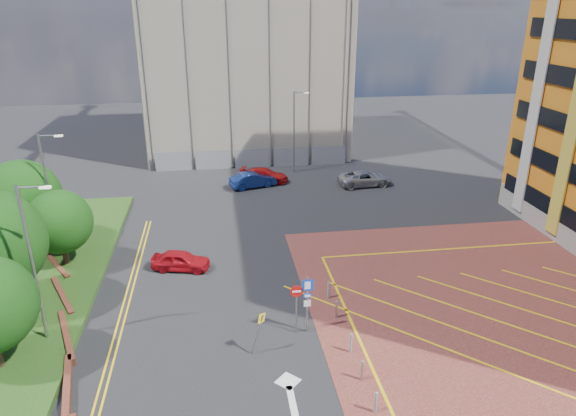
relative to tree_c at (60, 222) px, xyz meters
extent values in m
plane|color=black|center=(13.50, -10.00, -3.19)|extent=(140.00, 140.00, 0.00)
cube|color=maroon|center=(27.50, -10.00, -3.18)|extent=(26.00, 26.00, 0.02)
cube|color=brown|center=(2.90, -12.00, -2.99)|extent=(1.25, 4.56, 0.40)
cube|color=brown|center=(1.90, -8.00, -2.99)|extent=(1.86, 4.43, 0.40)
cube|color=brown|center=(0.70, -4.00, -2.99)|extent=(2.29, 4.27, 0.40)
cube|color=brown|center=(-0.70, 0.00, -2.99)|extent=(2.69, 4.06, 0.40)
cylinder|color=#3D2B1C|center=(-2.00, -5.00, -1.69)|extent=(0.36, 0.36, 2.40)
cylinder|color=#3D2B1C|center=(0.00, 0.00, -1.99)|extent=(0.36, 0.36, 1.80)
sphere|color=#0C330B|center=(0.00, 0.00, 0.01)|extent=(4.00, 4.00, 4.00)
cylinder|color=#3D2B1C|center=(-3.00, 3.00, -1.79)|extent=(0.36, 0.36, 2.20)
sphere|color=#0C330B|center=(-3.00, 3.00, 0.68)|extent=(5.00, 5.00, 5.00)
cylinder|color=#9EA0A8|center=(1.00, -8.00, 1.11)|extent=(0.16, 0.16, 8.00)
cylinder|color=#9EA0A8|center=(1.60, -8.00, 4.99)|extent=(1.20, 0.10, 0.10)
cube|color=silver|center=(2.20, -8.00, 4.96)|extent=(0.50, 0.15, 0.12)
cylinder|color=#9EA0A8|center=(-1.00, 2.00, 1.11)|extent=(0.16, 0.16, 8.00)
cylinder|color=#9EA0A8|center=(-0.40, 2.00, 4.99)|extent=(1.20, 0.10, 0.10)
cube|color=silver|center=(0.20, 2.00, 4.96)|extent=(0.50, 0.15, 0.12)
cylinder|color=#9EA0A8|center=(17.50, 18.00, 0.81)|extent=(0.16, 0.16, 8.00)
cylinder|color=#9EA0A8|center=(18.10, 18.00, 4.69)|extent=(1.20, 0.10, 0.10)
cube|color=silver|center=(18.70, 18.00, 4.66)|extent=(0.50, 0.15, 0.12)
cylinder|color=#9EA0A8|center=(14.00, -9.00, -1.59)|extent=(0.10, 0.10, 3.20)
cube|color=#0A3AB8|center=(14.00, -9.03, -0.44)|extent=(0.60, 0.04, 0.60)
cube|color=white|center=(14.00, -9.06, -0.44)|extent=(0.30, 0.02, 0.42)
cube|color=#0A3AB8|center=(14.00, -9.03, -1.04)|extent=(0.40, 0.04, 0.25)
cube|color=white|center=(14.00, -9.06, -1.04)|extent=(0.28, 0.02, 0.14)
cube|color=white|center=(14.00, -9.03, -1.49)|extent=(0.35, 0.04, 0.35)
cylinder|color=#9EA0A8|center=(13.45, -9.00, -1.84)|extent=(0.08, 0.08, 2.70)
cylinder|color=red|center=(13.45, -9.03, -0.74)|extent=(0.64, 0.04, 0.64)
cube|color=white|center=(13.45, -9.06, -0.74)|extent=(0.44, 0.02, 0.10)
cylinder|color=#9EA0A8|center=(11.33, -10.43, -2.09)|extent=(0.67, 0.08, 2.14)
cube|color=yellow|center=(11.55, -10.46, -1.19)|extent=(0.42, 0.42, 0.56)
cylinder|color=black|center=(15.80, -15.00, -2.72)|extent=(0.14, 0.14, 0.90)
cylinder|color=#9EA0A8|center=(15.80, -13.00, -2.72)|extent=(0.14, 0.14, 0.90)
cylinder|color=black|center=(15.80, -11.00, -2.72)|extent=(0.14, 0.14, 0.90)
cylinder|color=#9EA0A8|center=(15.80, -8.00, -2.72)|extent=(0.14, 0.14, 0.90)
cylinder|color=black|center=(15.80, -6.00, -2.72)|extent=(0.14, 0.14, 0.90)
cube|color=#AB9D8C|center=(13.50, 30.00, 7.81)|extent=(21.20, 19.20, 22.00)
cube|color=gray|center=(14.50, 20.00, -2.19)|extent=(21.60, 0.06, 2.00)
imported|color=#B20F18|center=(7.25, -1.26, -2.57)|extent=(3.91, 2.27, 1.25)
imported|color=navy|center=(13.03, 13.84, -2.49)|extent=(4.50, 2.62, 1.40)
imported|color=#B30F0F|center=(14.25, 15.20, -2.54)|extent=(4.83, 3.09, 1.30)
imported|color=#9B9BA1|center=(23.38, 12.87, -2.51)|extent=(5.11, 2.68, 1.37)
camera|label=1|loc=(9.86, -30.92, 12.57)|focal=32.00mm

